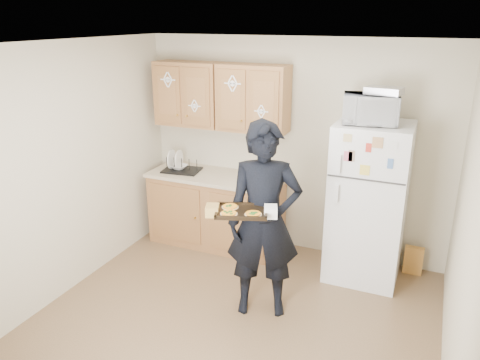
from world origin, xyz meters
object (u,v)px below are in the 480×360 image
dish_rack (182,164)px  microwave (370,109)px  baking_tray (241,212)px  person (264,221)px  refrigerator (368,203)px

dish_rack → microwave: bearing=-2.0°
microwave → baking_tray: bearing=-133.5°
microwave → person: bearing=-136.6°
refrigerator → baking_tray: size_ratio=3.87×
person → dish_rack: size_ratio=4.24×
person → microwave: microwave is taller
microwave → dish_rack: 2.36m
person → dish_rack: (-1.48, 1.07, 0.06)m
refrigerator → baking_tray: 1.61m
person → microwave: bearing=33.7°
refrigerator → person: size_ratio=0.91×
refrigerator → baking_tray: refrigerator is taller
person → refrigerator: bearing=32.9°
person → baking_tray: person is taller
person → baking_tray: (-0.10, -0.28, 0.19)m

